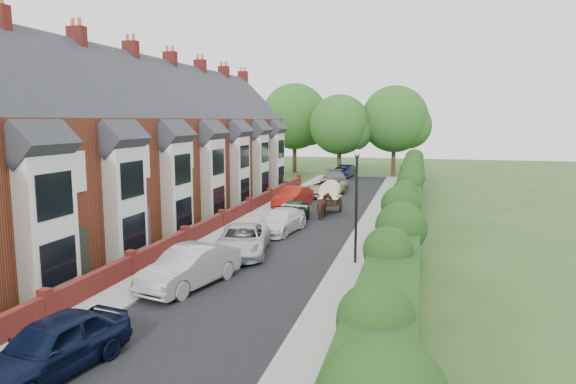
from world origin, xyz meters
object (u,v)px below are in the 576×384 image
object	(u,v)px
horse	(324,206)
lamppost	(356,192)
car_green	(293,212)
car_silver_b	(242,240)
car_black	(340,172)
car_red	(293,197)
car_beige	(325,188)
car_grey	(335,179)
car_navy	(52,346)
horse_cart	(330,195)
car_white	(280,221)
car_silver_a	(189,267)

from	to	relation	value
horse	lamppost	bearing A→B (deg)	103.80
lamppost	car_green	size ratio (longest dim) A/B	1.26
car_silver_b	car_black	distance (m)	33.39
car_red	horse	size ratio (longest dim) A/B	2.39
lamppost	horse	distance (m)	11.20
car_green	car_beige	distance (m)	11.71
car_red	car_grey	size ratio (longest dim) A/B	0.85
car_navy	car_green	distance (m)	20.46
car_black	car_red	bearing A→B (deg)	-87.81
car_silver_b	car_red	xyz separation A→B (m)	(-0.92, 13.74, 0.05)
car_beige	horse_cart	xyz separation A→B (m)	(1.80, -7.85, 0.58)
car_silver_b	car_grey	distance (m)	25.78
car_green	car_grey	distance (m)	17.64
car_white	car_grey	world-z (taller)	car_grey
horse_cart	car_white	bearing A→B (deg)	-103.58
horse	car_beige	bearing A→B (deg)	-83.68
car_beige	car_grey	xyz separation A→B (m)	(-0.10, 5.93, 0.07)
car_red	car_black	distance (m)	19.65
car_white	car_red	bearing A→B (deg)	107.46
car_silver_b	car_green	distance (m)	8.15
lamppost	horse_cart	size ratio (longest dim) A/B	1.65
car_navy	car_green	xyz separation A→B (m)	(1.19, 20.43, -0.05)
car_white	horse_cart	size ratio (longest dim) A/B	1.48
car_silver_b	car_white	distance (m)	5.13
car_red	car_beige	world-z (taller)	car_red
lamppost	car_beige	world-z (taller)	lamppost
car_white	car_green	xyz separation A→B (m)	(0.00, 3.03, 0.02)
car_beige	car_white	bearing A→B (deg)	-74.74
car_navy	car_silver_b	bearing A→B (deg)	96.41
car_green	horse	distance (m)	2.45
lamppost	car_red	distance (m)	15.78
car_silver_b	car_beige	world-z (taller)	car_beige
car_navy	car_grey	distance (m)	38.08
car_silver_a	car_red	distance (m)	18.81
car_silver_a	car_black	xyz separation A→B (m)	(-0.07, 38.44, -0.09)
car_red	car_silver_a	bearing A→B (deg)	-79.58
car_white	car_black	bearing A→B (deg)	100.07
car_green	car_silver_a	bearing A→B (deg)	-95.72
car_silver_a	horse	bearing A→B (deg)	94.25
car_silver_a	car_white	xyz separation A→B (m)	(0.83, 10.17, -0.11)
car_beige	car_black	size ratio (longest dim) A/B	1.26
car_red	car_beige	size ratio (longest dim) A/B	0.89
car_green	horse	world-z (taller)	horse
car_green	car_red	size ratio (longest dim) A/B	0.89
car_navy	car_red	size ratio (longest dim) A/B	0.96
car_red	car_black	world-z (taller)	car_red
car_navy	car_silver_a	world-z (taller)	car_silver_a
car_silver_b	car_red	world-z (taller)	car_red
lamppost	car_silver_b	distance (m)	6.08
car_silver_b	car_green	size ratio (longest dim) A/B	1.24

